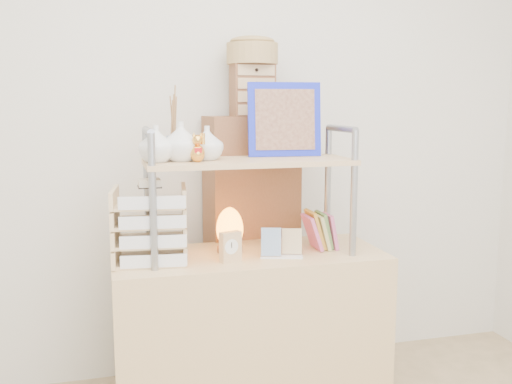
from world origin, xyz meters
The scene contains 10 objects.
room_shell centered at (0.00, 0.39, 1.69)m, with size 3.42×3.41×2.61m.
desk centered at (0.00, 1.20, 0.38)m, with size 1.20×0.50×0.75m, color tan.
cabinet centered at (0.10, 1.57, 0.68)m, with size 0.45×0.24×1.35m, color brown.
hutch centered at (-0.09, 1.21, 1.19)m, with size 0.92×0.34×0.76m.
letter_tray centered at (-0.43, 1.18, 0.89)m, with size 0.32×0.30×0.35m.
salt_lamp centered at (-0.08, 1.25, 0.85)m, with size 0.13×0.13×0.20m.
desk_clock centered at (-0.11, 1.09, 0.81)m, with size 0.10×0.07×0.13m.
postcard_stand centered at (0.12, 1.11, 0.79)m, with size 0.19×0.10×0.13m.
drawer_chest centered at (0.10, 1.55, 1.48)m, with size 0.20×0.16×0.25m.
woven_basket centered at (0.10, 1.55, 1.65)m, with size 0.25×0.25×0.10m, color olive.
Camera 1 is at (-0.61, -1.19, 1.42)m, focal length 40.00 mm.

